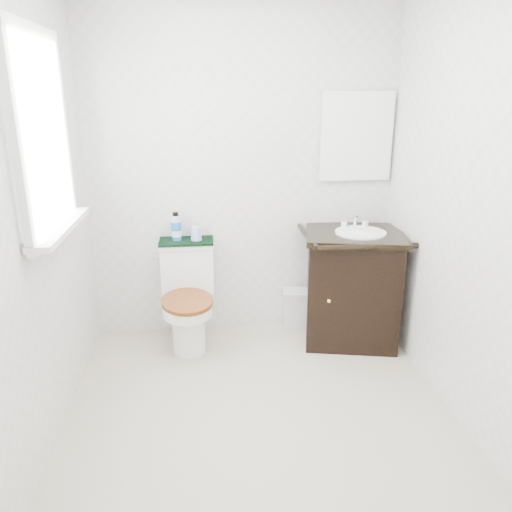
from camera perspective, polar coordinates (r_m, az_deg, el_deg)
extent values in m
plane|color=beige|center=(2.96, 0.58, -18.10)|extent=(2.40, 2.40, 0.00)
plane|color=silver|center=(3.62, -1.57, 9.44)|extent=(2.40, 0.00, 2.40)
plane|color=silver|center=(1.32, 6.77, -6.67)|extent=(2.40, 0.00, 2.40)
plane|color=silver|center=(2.57, -24.61, 4.11)|extent=(0.00, 2.40, 2.40)
plane|color=silver|center=(2.79, 23.79, 5.27)|extent=(0.00, 2.40, 2.40)
cube|color=white|center=(2.74, -23.38, 12.54)|extent=(0.02, 0.70, 0.90)
cube|color=silver|center=(3.72, 11.39, 13.22)|extent=(0.50, 0.02, 0.60)
cylinder|color=white|center=(3.56, -7.70, -8.21)|extent=(0.23, 0.23, 0.36)
cube|color=white|center=(3.78, -7.61, -6.52)|extent=(0.23, 0.28, 0.36)
cube|color=white|center=(3.67, -7.83, -1.44)|extent=(0.38, 0.18, 0.34)
cube|color=white|center=(3.61, -7.96, 1.33)|extent=(0.39, 0.20, 0.03)
cylinder|color=white|center=(3.45, -7.84, -5.83)|extent=(0.34, 0.34, 0.08)
cylinder|color=maroon|center=(3.43, -7.87, -5.15)|extent=(0.39, 0.39, 0.03)
cube|color=black|center=(3.70, 10.85, -3.75)|extent=(0.73, 0.65, 0.78)
cube|color=black|center=(3.56, 11.24, 2.37)|extent=(0.78, 0.70, 0.04)
cylinder|color=white|center=(3.54, 11.87, 2.64)|extent=(0.35, 0.35, 0.01)
ellipsoid|color=white|center=(3.55, 11.81, 1.78)|extent=(0.30, 0.30, 0.15)
cylinder|color=silver|center=(3.66, 11.23, 3.94)|extent=(0.02, 0.02, 0.10)
cube|color=silver|center=(3.88, 4.67, -6.34)|extent=(0.21, 0.17, 0.28)
cube|color=silver|center=(3.82, 4.73, -4.18)|extent=(0.24, 0.20, 0.03)
cube|color=black|center=(3.61, -7.97, 1.69)|extent=(0.38, 0.22, 0.02)
cylinder|color=blue|center=(3.60, -9.10, 2.85)|extent=(0.07, 0.07, 0.13)
cylinder|color=silver|center=(3.58, -9.17, 4.22)|extent=(0.07, 0.07, 0.04)
cylinder|color=black|center=(3.57, -9.20, 4.77)|extent=(0.04, 0.04, 0.03)
cone|color=#8CB3E5|center=(3.58, -6.85, 2.60)|extent=(0.08, 0.08, 0.10)
ellipsoid|color=#1B7785|center=(3.67, 10.25, 3.39)|extent=(0.08, 0.05, 0.02)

